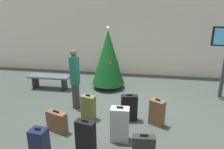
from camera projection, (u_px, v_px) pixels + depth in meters
ground_plane at (121, 112)px, 6.21m from camera, size 16.00×16.00×0.00m
back_wall at (132, 36)px, 9.04m from camera, size 16.00×0.20×3.22m
holiday_tree at (108, 57)px, 7.61m from camera, size 1.15×1.15×2.20m
waiting_bench at (49, 79)px, 7.77m from camera, size 1.46×0.44×0.48m
traveller_0 at (75, 78)px, 6.16m from camera, size 0.41×0.41×1.75m
suitcase_1 at (88, 107)px, 5.79m from camera, size 0.40×0.29×0.68m
suitcase_2 at (157, 113)px, 5.48m from camera, size 0.42×0.36×0.71m
suitcase_3 at (57, 122)px, 5.23m from camera, size 0.55×0.37×0.54m
suitcase_4 at (129, 108)px, 5.69m from camera, size 0.45×0.25×0.74m
suitcase_5 at (120, 124)px, 4.84m from camera, size 0.42×0.27×0.84m
suitcase_6 at (86, 138)px, 4.39m from camera, size 0.42×0.28×0.80m
suitcase_7 at (39, 143)px, 4.38m from camera, size 0.35×0.31×0.64m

